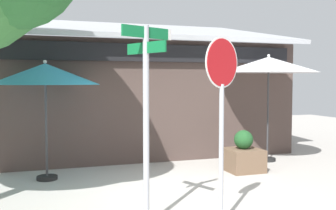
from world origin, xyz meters
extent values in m
cube|color=#ADA8A0|center=(0.00, 0.00, -0.05)|extent=(28.00, 28.00, 0.10)
cube|color=#473833|center=(0.42, 5.37, 1.59)|extent=(8.18, 5.07, 3.19)
cube|color=#B7BABF|center=(0.42, 5.22, 3.74)|extent=(8.68, 5.70, 1.16)
cube|color=black|center=(0.42, 2.78, 2.84)|extent=(7.58, 0.16, 0.44)
cylinder|color=#A8AAB2|center=(-1.12, -1.50, 1.46)|extent=(0.09, 0.09, 2.92)
cube|color=#116B38|center=(-1.12, -1.50, 2.82)|extent=(0.78, 0.37, 0.16)
cube|color=#116B38|center=(-1.12, -1.50, 2.60)|extent=(0.37, 0.78, 0.16)
cube|color=white|center=(-0.71, -1.32, 2.82)|extent=(0.07, 0.06, 0.16)
cylinder|color=#A8AAB2|center=(-0.07, -1.82, 1.04)|extent=(0.07, 0.07, 2.08)
cylinder|color=white|center=(-0.07, -1.82, 2.39)|extent=(0.67, 0.34, 0.74)
cylinder|color=red|center=(-0.07, -1.82, 2.39)|extent=(0.63, 0.33, 0.69)
cylinder|color=black|center=(-2.41, 1.84, 0.04)|extent=(0.44, 0.44, 0.08)
cylinder|color=#333335|center=(-2.41, 1.84, 1.05)|extent=(0.05, 0.05, 2.10)
cone|color=#2D99BC|center=(-2.41, 1.84, 2.27)|extent=(2.30, 2.30, 0.45)
sphere|color=silver|center=(-2.41, 1.84, 2.53)|extent=(0.08, 0.08, 0.08)
cylinder|color=black|center=(3.21, 2.09, 0.04)|extent=(0.44, 0.44, 0.08)
cylinder|color=#333335|center=(3.21, 2.09, 1.20)|extent=(0.05, 0.05, 2.40)
cone|color=white|center=(3.21, 2.09, 2.55)|extent=(2.60, 2.60, 0.41)
sphere|color=silver|center=(3.21, 2.09, 2.79)|extent=(0.08, 0.08, 0.08)
cube|color=brown|center=(2.00, 1.21, 0.27)|extent=(0.80, 0.80, 0.53)
sphere|color=#1E4C23|center=(2.00, 1.21, 0.75)|extent=(0.45, 0.45, 0.45)
camera|label=1|loc=(-2.67, -7.08, 2.12)|focal=42.90mm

